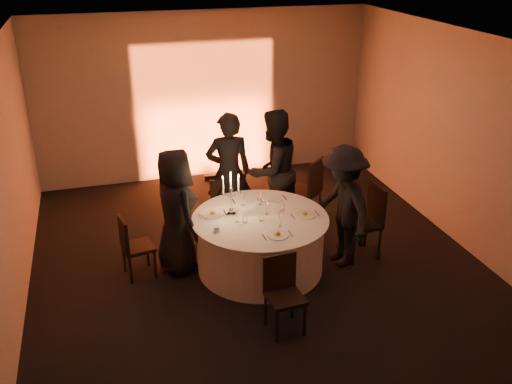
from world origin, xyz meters
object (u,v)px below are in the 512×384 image
object	(u,v)px
chair_back_left	(223,200)
chair_right	(368,217)
coffee_cup	(217,229)
chair_left	(132,244)
candelabra	(231,200)
guest_left	(176,211)
guest_back_right	(273,170)
banquet_table	(260,243)
guest_back_left	(229,172)
chair_back_right	(308,187)
chair_front	(283,289)
guest_right	(343,206)

from	to	relation	value
chair_back_left	chair_right	world-z (taller)	chair_right
coffee_cup	chair_left	bearing A→B (deg)	154.44
chair_right	candelabra	size ratio (longest dim) A/B	1.70
guest_left	guest_back_right	bearing A→B (deg)	-80.98
guest_back_right	coffee_cup	bearing A→B (deg)	24.08
banquet_table	chair_back_left	xyz separation A→B (m)	(-0.22, 1.28, 0.09)
banquet_table	guest_back_left	world-z (taller)	guest_back_left
chair_back_right	chair_front	xyz separation A→B (m)	(-1.22, -2.41, -0.09)
guest_right	chair_back_left	bearing A→B (deg)	-144.11
chair_back_left	guest_back_left	size ratio (longest dim) A/B	0.46
guest_back_left	coffee_cup	distance (m)	1.56
banquet_table	chair_back_right	xyz separation A→B (m)	(1.11, 1.13, 0.21)
guest_back_right	coffee_cup	size ratio (longest dim) A/B	16.95
guest_left	guest_back_right	size ratio (longest dim) A/B	0.91
chair_back_left	guest_back_right	size ratio (longest dim) A/B	0.46
banquet_table	chair_back_left	world-z (taller)	chair_back_left
chair_right	coffee_cup	distance (m)	2.17
banquet_table	guest_back_left	xyz separation A→B (m)	(-0.12, 1.26, 0.54)
chair_left	guest_back_right	size ratio (longest dim) A/B	0.46
chair_front	candelabra	bearing A→B (deg)	94.36
coffee_cup	chair_front	bearing A→B (deg)	-64.27
chair_back_right	chair_front	size ratio (longest dim) A/B	1.16
banquet_table	guest_left	distance (m)	1.20
chair_front	candelabra	size ratio (longest dim) A/B	1.46
guest_back_right	chair_back_left	bearing A→B (deg)	-35.64
candelabra	chair_back_left	bearing A→B (deg)	83.46
chair_front	chair_back_left	bearing A→B (deg)	87.80
chair_back_right	chair_right	xyz separation A→B (m)	(0.42, -1.19, 0.00)
guest_right	chair_back_right	bearing A→B (deg)	172.52
chair_back_left	guest_right	world-z (taller)	guest_right
chair_back_left	chair_back_right	world-z (taller)	chair_back_right
banquet_table	guest_back_right	size ratio (longest dim) A/B	0.97
guest_right	coffee_cup	world-z (taller)	guest_right
chair_front	guest_back_right	world-z (taller)	guest_back_right
chair_left	coffee_cup	distance (m)	1.18
chair_front	guest_left	distance (m)	1.90
chair_back_left	chair_front	xyz separation A→B (m)	(0.10, -2.55, 0.03)
chair_back_left	guest_left	xyz separation A→B (m)	(-0.83, -0.94, 0.37)
chair_front	guest_left	bearing A→B (deg)	115.56
guest_left	guest_right	world-z (taller)	guest_left
banquet_table	coffee_cup	distance (m)	0.78
chair_back_right	candelabra	xyz separation A→B (m)	(-1.45, -0.94, 0.39)
chair_back_right	guest_left	size ratio (longest dim) A/B	0.62
guest_back_left	candelabra	xyz separation A→B (m)	(-0.22, -1.08, 0.06)
chair_right	guest_left	size ratio (longest dim) A/B	0.62
chair_right	guest_back_left	world-z (taller)	guest_back_left
chair_back_left	guest_back_left	bearing A→B (deg)	-179.10
chair_back_right	guest_right	size ratio (longest dim) A/B	0.62
chair_back_left	guest_back_left	world-z (taller)	guest_back_left
chair_right	banquet_table	bearing A→B (deg)	-94.47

